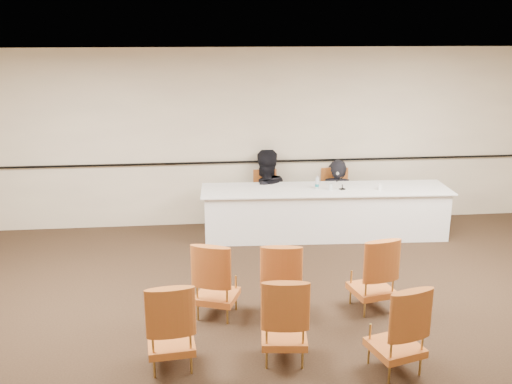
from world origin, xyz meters
TOP-DOWN VIEW (x-y plane):
  - floor at (0.00, 0.00)m, footprint 10.00×10.00m
  - ceiling at (0.00, 0.00)m, footprint 10.00×10.00m
  - wall_back at (0.00, 4.00)m, footprint 10.00×0.04m
  - wall_rail at (0.00, 3.96)m, footprint 9.80×0.04m
  - panel_table at (1.16, 3.20)m, footprint 4.04×1.11m
  - panelist_main at (1.49, 3.77)m, footprint 0.68×0.52m
  - panelist_main_chair at (1.49, 3.77)m, footprint 0.52×0.52m
  - panelist_second at (0.24, 3.83)m, footprint 1.07×0.94m
  - panelist_second_chair at (0.24, 3.83)m, footprint 0.52×0.52m
  - papers at (1.48, 3.16)m, footprint 0.33×0.26m
  - microphone at (1.41, 3.11)m, footprint 0.16×0.21m
  - water_bottle at (1.02, 3.20)m, footprint 0.07×0.07m
  - drinking_glass at (1.22, 3.11)m, footprint 0.07×0.07m
  - coffee_cup at (2.01, 3.02)m, footprint 0.09×0.09m
  - aud_chair_front_left at (-0.70, 0.67)m, footprint 0.64×0.64m
  - aud_chair_front_mid at (0.05, 0.58)m, footprint 0.56×0.56m
  - aud_chair_front_right at (1.17, 0.64)m, footprint 0.60×0.60m
  - aud_chair_back_left at (-1.20, -0.35)m, footprint 0.55×0.55m
  - aud_chair_back_mid at (-0.05, -0.34)m, footprint 0.55×0.55m
  - aud_chair_back_right at (1.02, -0.65)m, footprint 0.62×0.62m

SIDE VIEW (x-z plane):
  - floor at x=0.00m, z-range 0.00..0.00m
  - panelist_main at x=1.49m, z-range -0.52..1.15m
  - panelist_second at x=0.24m, z-range -0.53..1.33m
  - panel_table at x=1.16m, z-range 0.00..0.80m
  - panelist_main_chair at x=1.49m, z-range 0.00..0.95m
  - panelist_second_chair at x=0.24m, z-range 0.00..0.95m
  - aud_chair_front_left at x=-0.70m, z-range 0.00..0.95m
  - aud_chair_front_mid at x=0.05m, z-range 0.00..0.95m
  - aud_chair_front_right at x=1.17m, z-range 0.00..0.95m
  - aud_chair_back_left at x=-1.20m, z-range 0.00..0.95m
  - aud_chair_back_mid at x=-0.05m, z-range 0.00..0.95m
  - aud_chair_back_right at x=1.02m, z-range 0.00..0.95m
  - papers at x=1.48m, z-range 0.80..0.81m
  - drinking_glass at x=1.22m, z-range 0.80..0.90m
  - coffee_cup at x=2.01m, z-range 0.80..0.92m
  - water_bottle at x=1.02m, z-range 0.80..1.01m
  - microphone at x=1.41m, z-range 0.80..1.07m
  - wall_rail at x=0.00m, z-range 1.09..1.11m
  - wall_back at x=0.00m, z-range 0.00..3.00m
  - ceiling at x=0.00m, z-range 3.00..3.00m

